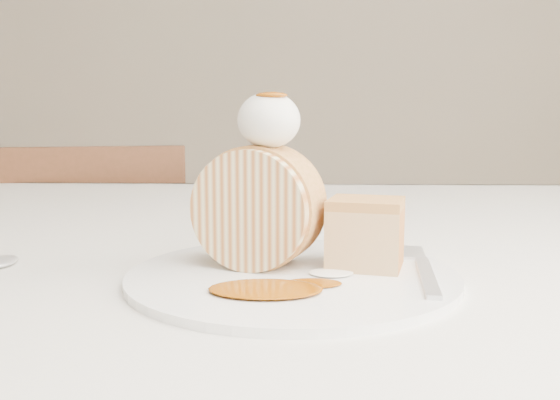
{
  "coord_description": "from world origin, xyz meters",
  "views": [
    {
      "loc": [
        0.02,
        -0.47,
        0.88
      ],
      "look_at": [
        0.01,
        0.01,
        0.81
      ],
      "focal_mm": 40.0,
      "sensor_mm": 36.0,
      "label": 1
    }
  ],
  "objects": [
    {
      "name": "table",
      "position": [
        0.0,
        0.2,
        0.66
      ],
      "size": [
        1.4,
        0.9,
        0.75
      ],
      "color": "beige",
      "rests_on": "ground"
    },
    {
      "name": "chair_far",
      "position": [
        -0.42,
        0.78,
        0.46
      ],
      "size": [
        0.46,
        0.46,
        0.81
      ],
      "rotation": [
        0.0,
        0.0,
        3.38
      ],
      "color": "brown",
      "rests_on": "ground"
    },
    {
      "name": "plate",
      "position": [
        0.02,
        -0.0,
        0.75
      ],
      "size": [
        0.31,
        0.31,
        0.01
      ],
      "primitive_type": "cylinder",
      "rotation": [
        0.0,
        0.0,
        -0.24
      ],
      "color": "white",
      "rests_on": "table"
    },
    {
      "name": "roulade_slice",
      "position": [
        -0.01,
        0.02,
        0.8
      ],
      "size": [
        0.1,
        0.08,
        0.09
      ],
      "primitive_type": "cylinder",
      "rotation": [
        1.57,
        0.0,
        -0.31
      ],
      "color": "beige",
      "rests_on": "plate"
    },
    {
      "name": "cake_chunk",
      "position": [
        0.07,
        0.01,
        0.78
      ],
      "size": [
        0.07,
        0.06,
        0.05
      ],
      "primitive_type": "cube",
      "rotation": [
        0.0,
        0.0,
        -0.24
      ],
      "color": "#CA814C",
      "rests_on": "plate"
    },
    {
      "name": "whipped_cream",
      "position": [
        -0.0,
        0.01,
        0.87
      ],
      "size": [
        0.05,
        0.05,
        0.04
      ],
      "primitive_type": "ellipsoid",
      "color": "silver",
      "rests_on": "roulade_slice"
    },
    {
      "name": "caramel_drizzle",
      "position": [
        -0.0,
        0.01,
        0.9
      ],
      "size": [
        0.02,
        0.02,
        0.01
      ],
      "primitive_type": "ellipsoid",
      "color": "#894005",
      "rests_on": "whipped_cream"
    },
    {
      "name": "caramel_pool",
      "position": [
        -0.0,
        -0.06,
        0.76
      ],
      "size": [
        0.09,
        0.07,
        0.0
      ],
      "primitive_type": null,
      "rotation": [
        0.0,
        0.0,
        -0.24
      ],
      "color": "#894005",
      "rests_on": "plate"
    },
    {
      "name": "fork",
      "position": [
        0.11,
        -0.02,
        0.76
      ],
      "size": [
        0.04,
        0.15,
        0.0
      ],
      "primitive_type": "cube",
      "rotation": [
        0.0,
        0.0,
        -0.11
      ],
      "color": "silver",
      "rests_on": "plate"
    }
  ]
}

